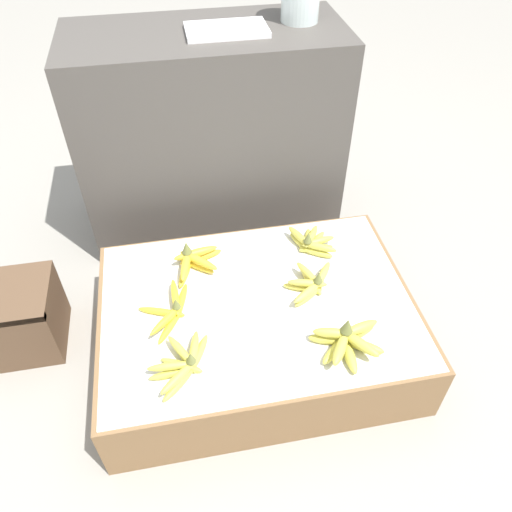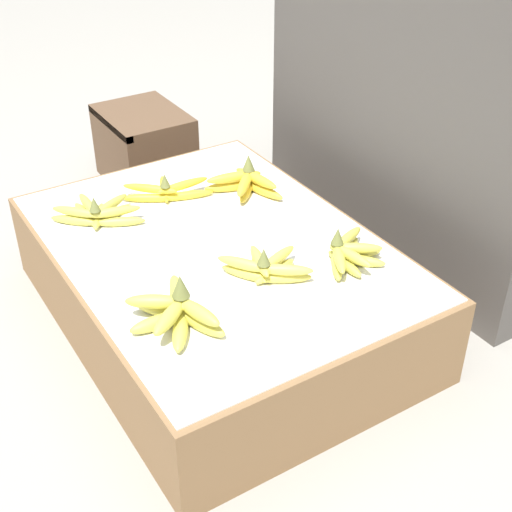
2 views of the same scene
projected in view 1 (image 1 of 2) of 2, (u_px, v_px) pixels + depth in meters
ground_plane at (257, 347)px, 1.77m from camera, size 10.00×10.00×0.00m
display_platform at (257, 326)px, 1.69m from camera, size 1.02×0.73×0.24m
back_vendor_table at (211, 136)px, 2.02m from camera, size 1.02×0.46×0.83m
wooden_crate at (9, 319)px, 1.70m from camera, size 0.33×0.26×0.26m
banana_bunch_front_left at (183, 363)px, 1.41m from camera, size 0.19×0.21×0.09m
banana_bunch_front_midleft at (348, 341)px, 1.46m from camera, size 0.22×0.17×0.11m
banana_bunch_middle_left at (172, 310)px, 1.56m from camera, size 0.17×0.24×0.08m
banana_bunch_middle_midleft at (312, 283)px, 1.63m from camera, size 0.19×0.19×0.09m
banana_bunch_back_left at (193, 261)px, 1.70m from camera, size 0.18×0.17×0.10m
banana_bunch_back_midleft at (311, 243)px, 1.78m from camera, size 0.16×0.17×0.09m
foam_tray_white at (227, 30)px, 1.71m from camera, size 0.28×0.17×0.02m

